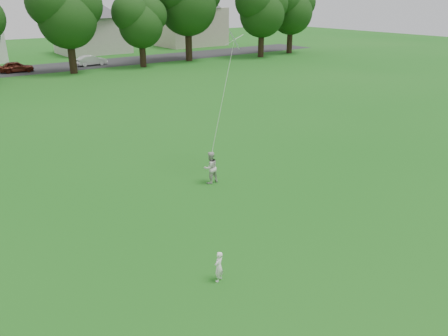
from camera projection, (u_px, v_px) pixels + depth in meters
ground at (233, 271)px, 12.66m from camera, size 160.00×160.00×0.00m
toddler at (219, 267)px, 12.06m from camera, size 0.40×0.34×0.92m
older_boy at (210, 168)px, 18.35m from camera, size 0.70×0.56×1.39m
kite at (222, 100)px, 18.21m from camera, size 1.32×0.92×5.29m
tree_row at (33, 9)px, 39.98m from camera, size 81.53×9.86×11.15m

